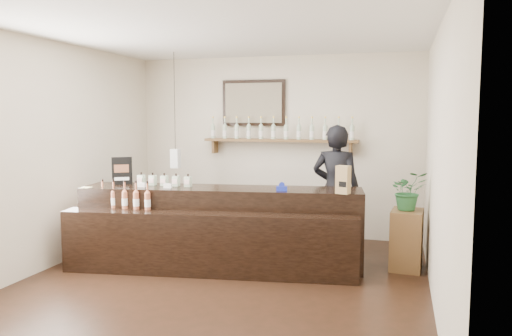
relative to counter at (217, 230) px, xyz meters
name	(u,v)px	position (x,y,z in m)	size (l,w,h in m)	color
ground	(222,283)	(0.26, -0.57, -0.46)	(5.00, 5.00, 0.00)	black
room_shell	(220,132)	(0.26, -0.57, 1.24)	(5.00, 5.00, 5.00)	beige
back_wall_decor	(264,124)	(0.12, 1.80, 1.29)	(2.66, 0.96, 1.69)	brown
counter	(217,230)	(0.00, 0.00, 0.00)	(3.57, 1.42, 1.15)	black
promo_sign	(122,171)	(-1.33, 0.03, 0.70)	(0.23, 0.15, 0.36)	black
paper_bag	(343,180)	(1.53, 0.06, 0.68)	(0.18, 0.15, 0.33)	#9B7E4A
tape_dispenser	(282,188)	(0.81, 0.06, 0.56)	(0.13, 0.07, 0.11)	#1726A3
side_cabinet	(407,239)	(2.26, 0.58, -0.09)	(0.41, 0.53, 0.73)	brown
potted_plant	(408,191)	(2.26, 0.58, 0.51)	(0.43, 0.37, 0.48)	#265F2E
shopkeeper	(336,182)	(1.34, 0.98, 0.54)	(0.73, 0.48, 1.99)	black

